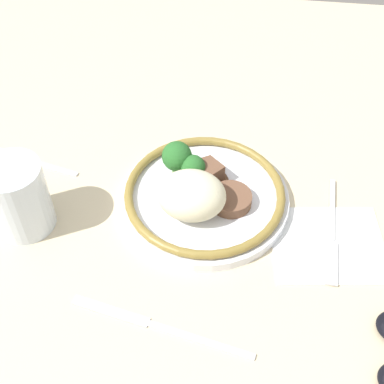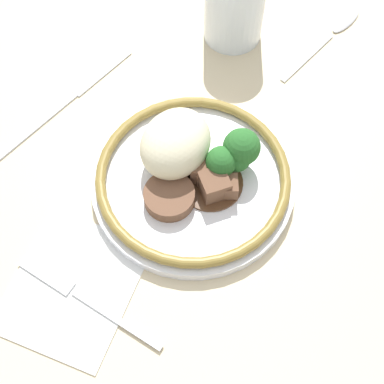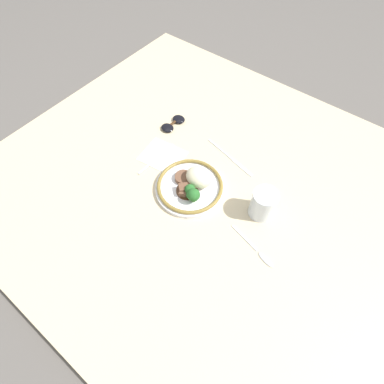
{
  "view_description": "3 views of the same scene",
  "coord_description": "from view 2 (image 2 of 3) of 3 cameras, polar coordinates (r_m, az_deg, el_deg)",
  "views": [
    {
      "loc": [
        -0.06,
        0.43,
        0.59
      ],
      "look_at": [
        -0.0,
        -0.03,
        0.08
      ],
      "focal_mm": 50.0,
      "sensor_mm": 36.0,
      "label": 1
    },
    {
      "loc": [
        -0.28,
        -0.19,
        0.57
      ],
      "look_at": [
        -0.05,
        -0.07,
        0.07
      ],
      "focal_mm": 50.0,
      "sensor_mm": 36.0,
      "label": 2
    },
    {
      "loc": [
        0.33,
        -0.49,
        0.86
      ],
      "look_at": [
        0.01,
        -0.08,
        0.07
      ],
      "focal_mm": 28.0,
      "sensor_mm": 36.0,
      "label": 3
    }
  ],
  "objects": [
    {
      "name": "napkin",
      "position": [
        0.58,
        -12.23,
        -9.99
      ],
      "size": [
        0.16,
        0.14,
        0.0
      ],
      "color": "white",
      "rests_on": "dining_table"
    },
    {
      "name": "ground_plane",
      "position": [
        0.66,
        -3.02,
        2.58
      ],
      "size": [
        8.0,
        8.0,
        0.0
      ],
      "primitive_type": "plane",
      "color": "#5B5651"
    },
    {
      "name": "dining_table",
      "position": [
        0.65,
        -3.09,
        3.3
      ],
      "size": [
        1.43,
        1.27,
        0.03
      ],
      "color": "beige",
      "rests_on": "ground"
    },
    {
      "name": "knife",
      "position": [
        0.7,
        -12.68,
        9.8
      ],
      "size": [
        0.22,
        0.06,
        0.0
      ],
      "rotation": [
        0.0,
        0.0,
        -0.21
      ],
      "color": "silver",
      "rests_on": "dining_table"
    },
    {
      "name": "juice_glass",
      "position": [
        0.73,
        4.53,
        18.91
      ],
      "size": [
        0.08,
        0.08,
        0.1
      ],
      "color": "orange",
      "rests_on": "dining_table"
    },
    {
      "name": "plate",
      "position": [
        0.6,
        0.09,
        2.29
      ],
      "size": [
        0.23,
        0.23,
        0.08
      ],
      "color": "white",
      "rests_on": "dining_table"
    },
    {
      "name": "spoon",
      "position": [
        0.79,
        15.16,
        16.36
      ],
      "size": [
        0.17,
        0.05,
        0.01
      ],
      "rotation": [
        0.0,
        0.0,
        -0.24
      ],
      "color": "silver",
      "rests_on": "dining_table"
    },
    {
      "name": "fork",
      "position": [
        0.57,
        -12.34,
        -10.45
      ],
      "size": [
        0.02,
        0.18,
        0.0
      ],
      "rotation": [
        0.0,
        0.0,
        1.51
      ],
      "color": "silver",
      "rests_on": "napkin"
    }
  ]
}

